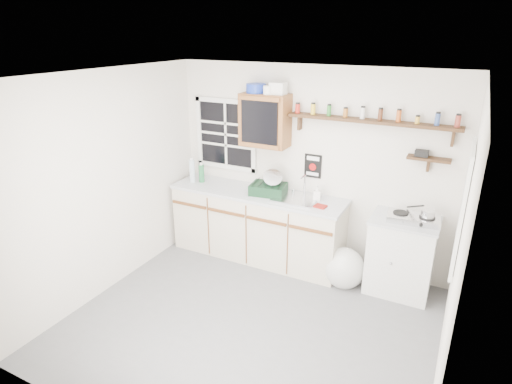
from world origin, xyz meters
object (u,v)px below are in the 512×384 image
right_cabinet (401,255)px  hotplate (413,218)px  main_cabinet (257,225)px  dish_rack (270,186)px  upper_cabinet (265,120)px  spice_shelf (371,120)px

right_cabinet → hotplate: size_ratio=1.58×
main_cabinet → right_cabinet: 1.84m
dish_rack → hotplate: dish_rack is taller
right_cabinet → upper_cabinet: 2.26m
hotplate → dish_rack: bearing=173.6°
spice_shelf → hotplate: 1.17m
spice_shelf → dish_rack: size_ratio=4.00×
upper_cabinet → hotplate: size_ratio=1.13×
main_cabinet → dish_rack: (0.17, 0.01, 0.56)m
right_cabinet → main_cabinet: bearing=-179.2°
right_cabinet → dish_rack: dish_rack is taller
upper_cabinet → right_cabinet: bearing=-3.8°
upper_cabinet → hotplate: (1.88, -0.14, -0.88)m
upper_cabinet → spice_shelf: upper_cabinet is taller
upper_cabinet → spice_shelf: bearing=3.1°
right_cabinet → hotplate: bearing=-14.2°
main_cabinet → spice_shelf: size_ratio=1.21×
main_cabinet → upper_cabinet: (0.03, 0.14, 1.36)m
main_cabinet → spice_shelf: 1.98m
main_cabinet → upper_cabinet: 1.37m
right_cabinet → upper_cabinet: upper_cabinet is taller
main_cabinet → upper_cabinet: bearing=76.3°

